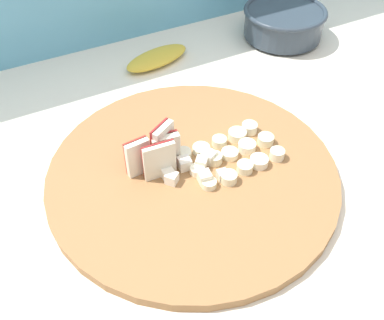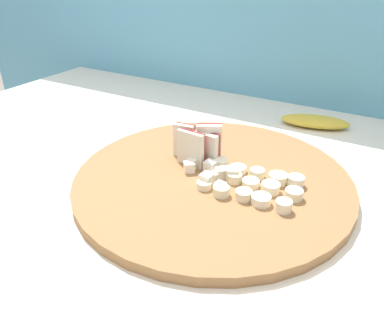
% 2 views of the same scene
% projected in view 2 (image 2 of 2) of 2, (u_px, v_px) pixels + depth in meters
% --- Properties ---
extents(tile_backsplash, '(2.40, 0.04, 1.40)m').
position_uv_depth(tile_backsplash, '(296.00, 169.00, 1.05)').
color(tile_backsplash, '#5BA3C1').
rests_on(tile_backsplash, ground).
extents(cutting_board, '(0.44, 0.44, 0.02)m').
position_uv_depth(cutting_board, '(212.00, 180.00, 0.61)').
color(cutting_board, olive).
rests_on(cutting_board, tiled_countertop).
extents(apple_wedge_fan, '(0.09, 0.05, 0.07)m').
position_uv_depth(apple_wedge_fan, '(199.00, 145.00, 0.64)').
color(apple_wedge_fan, '#A32323').
rests_on(apple_wedge_fan, cutting_board).
extents(apple_dice_pile, '(0.10, 0.06, 0.02)m').
position_uv_depth(apple_dice_pile, '(211.00, 172.00, 0.60)').
color(apple_dice_pile, '#EFE5CC').
rests_on(apple_dice_pile, cutting_board).
extents(banana_slice_rows, '(0.16, 0.11, 0.02)m').
position_uv_depth(banana_slice_rows, '(254.00, 184.00, 0.57)').
color(banana_slice_rows, beige).
rests_on(banana_slice_rows, cutting_board).
extents(banana_peel, '(0.15, 0.09, 0.02)m').
position_uv_depth(banana_peel, '(315.00, 121.00, 0.82)').
color(banana_peel, gold).
rests_on(banana_peel, tiled_countertop).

